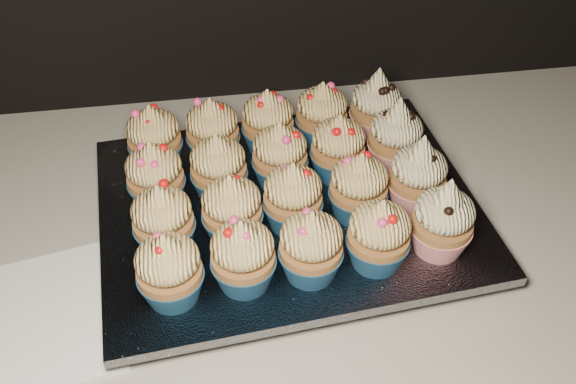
# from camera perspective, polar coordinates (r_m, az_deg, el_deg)

# --- Properties ---
(worktop) EXTENTS (2.44, 0.64, 0.04)m
(worktop) POSITION_cam_1_polar(r_m,az_deg,el_deg) (0.74, 3.41, -5.19)
(worktop) COLOR beige
(worktop) RESTS_ON cabinet
(napkin) EXTENTS (0.20, 0.20, 0.00)m
(napkin) POSITION_cam_1_polar(r_m,az_deg,el_deg) (0.69, -22.03, -10.74)
(napkin) COLOR white
(napkin) RESTS_ON worktop
(baking_tray) EXTENTS (0.40, 0.32, 0.02)m
(baking_tray) POSITION_cam_1_polar(r_m,az_deg,el_deg) (0.73, 0.00, -2.26)
(baking_tray) COLOR black
(baking_tray) RESTS_ON worktop
(foil_lining) EXTENTS (0.44, 0.35, 0.01)m
(foil_lining) POSITION_cam_1_polar(r_m,az_deg,el_deg) (0.72, -0.00, -1.29)
(foil_lining) COLOR silver
(foil_lining) RESTS_ON baking_tray
(cupcake_0) EXTENTS (0.06, 0.06, 0.08)m
(cupcake_0) POSITION_cam_1_polar(r_m,az_deg,el_deg) (0.61, -10.52, -6.81)
(cupcake_0) COLOR navy
(cupcake_0) RESTS_ON foil_lining
(cupcake_1) EXTENTS (0.06, 0.06, 0.08)m
(cupcake_1) POSITION_cam_1_polar(r_m,az_deg,el_deg) (0.61, -4.02, -5.69)
(cupcake_1) COLOR navy
(cupcake_1) RESTS_ON foil_lining
(cupcake_2) EXTENTS (0.06, 0.06, 0.08)m
(cupcake_2) POSITION_cam_1_polar(r_m,az_deg,el_deg) (0.62, 2.06, -4.87)
(cupcake_2) COLOR navy
(cupcake_2) RESTS_ON foil_lining
(cupcake_3) EXTENTS (0.06, 0.06, 0.08)m
(cupcake_3) POSITION_cam_1_polar(r_m,az_deg,el_deg) (0.63, 8.07, -3.84)
(cupcake_3) COLOR navy
(cupcake_3) RESTS_ON foil_lining
(cupcake_4) EXTENTS (0.06, 0.06, 0.10)m
(cupcake_4) POSITION_cam_1_polar(r_m,az_deg,el_deg) (0.66, 13.60, -2.45)
(cupcake_4) COLOR red
(cupcake_4) RESTS_ON foil_lining
(cupcake_5) EXTENTS (0.06, 0.06, 0.08)m
(cupcake_5) POSITION_cam_1_polar(r_m,az_deg,el_deg) (0.65, -11.03, -2.48)
(cupcake_5) COLOR navy
(cupcake_5) RESTS_ON foil_lining
(cupcake_6) EXTENTS (0.06, 0.06, 0.08)m
(cupcake_6) POSITION_cam_1_polar(r_m,az_deg,el_deg) (0.65, -5.01, -1.58)
(cupcake_6) COLOR navy
(cupcake_6) RESTS_ON foil_lining
(cupcake_7) EXTENTS (0.06, 0.06, 0.08)m
(cupcake_7) POSITION_cam_1_polar(r_m,az_deg,el_deg) (0.66, 0.43, -0.48)
(cupcake_7) COLOR navy
(cupcake_7) RESTS_ON foil_lining
(cupcake_8) EXTENTS (0.06, 0.06, 0.08)m
(cupcake_8) POSITION_cam_1_polar(r_m,az_deg,el_deg) (0.68, 6.30, 0.40)
(cupcake_8) COLOR navy
(cupcake_8) RESTS_ON foil_lining
(cupcake_9) EXTENTS (0.06, 0.06, 0.10)m
(cupcake_9) POSITION_cam_1_polar(r_m,az_deg,el_deg) (0.70, 11.46, 1.43)
(cupcake_9) COLOR red
(cupcake_9) RESTS_ON foil_lining
(cupcake_10) EXTENTS (0.06, 0.06, 0.08)m
(cupcake_10) POSITION_cam_1_polar(r_m,az_deg,el_deg) (0.70, -11.72, 1.38)
(cupcake_10) COLOR navy
(cupcake_10) RESTS_ON foil_lining
(cupcake_11) EXTENTS (0.06, 0.06, 0.08)m
(cupcake_11) POSITION_cam_1_polar(r_m,az_deg,el_deg) (0.70, -6.19, 2.14)
(cupcake_11) COLOR navy
(cupcake_11) RESTS_ON foil_lining
(cupcake_12) EXTENTS (0.06, 0.06, 0.08)m
(cupcake_12) POSITION_cam_1_polar(r_m,az_deg,el_deg) (0.72, -0.73, 3.23)
(cupcake_12) COLOR navy
(cupcake_12) RESTS_ON foil_lining
(cupcake_13) EXTENTS (0.06, 0.06, 0.08)m
(cupcake_13) POSITION_cam_1_polar(r_m,az_deg,el_deg) (0.73, 4.47, 3.91)
(cupcake_13) COLOR navy
(cupcake_13) RESTS_ON foil_lining
(cupcake_14) EXTENTS (0.06, 0.06, 0.10)m
(cupcake_14) POSITION_cam_1_polar(r_m,az_deg,el_deg) (0.75, 9.53, 4.84)
(cupcake_14) COLOR red
(cupcake_14) RESTS_ON foil_lining
(cupcake_15) EXTENTS (0.06, 0.06, 0.08)m
(cupcake_15) POSITION_cam_1_polar(r_m,az_deg,el_deg) (0.76, -11.80, 4.67)
(cupcake_15) COLOR navy
(cupcake_15) RESTS_ON foil_lining
(cupcake_16) EXTENTS (0.06, 0.06, 0.08)m
(cupcake_16) POSITION_cam_1_polar(r_m,az_deg,el_deg) (0.76, -6.71, 5.38)
(cupcake_16) COLOR navy
(cupcake_16) RESTS_ON foil_lining
(cupcake_17) EXTENTS (0.06, 0.06, 0.08)m
(cupcake_17) POSITION_cam_1_polar(r_m,az_deg,el_deg) (0.77, -1.80, 6.21)
(cupcake_17) COLOR navy
(cupcake_17) RESTS_ON foil_lining
(cupcake_18) EXTENTS (0.06, 0.06, 0.08)m
(cupcake_18) POSITION_cam_1_polar(r_m,az_deg,el_deg) (0.78, 3.01, 6.88)
(cupcake_18) COLOR navy
(cupcake_18) RESTS_ON foil_lining
(cupcake_19) EXTENTS (0.06, 0.06, 0.10)m
(cupcake_19) POSITION_cam_1_polar(r_m,az_deg,el_deg) (0.79, 7.80, 7.54)
(cupcake_19) COLOR red
(cupcake_19) RESTS_ON foil_lining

